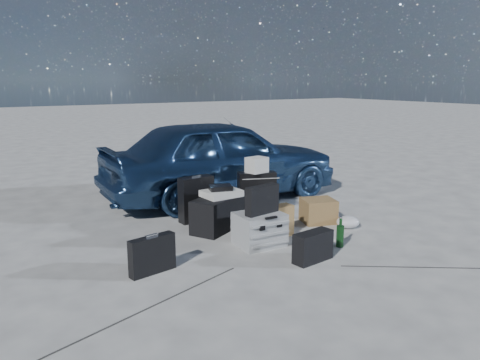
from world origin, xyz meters
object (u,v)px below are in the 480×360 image
object	(u,v)px
cardboard_box	(318,211)
suitcase_right	(257,194)
pelican_case	(259,229)
duffel_bag	(220,212)
green_bottle	(340,232)
briefcase	(152,255)
car	(221,158)
suitcase_left	(196,199)

from	to	relation	value
cardboard_box	suitcase_right	bearing A→B (deg)	127.36
pelican_case	cardboard_box	xyz separation A→B (m)	(1.10, 0.29, -0.03)
duffel_bag	green_bottle	world-z (taller)	duffel_bag
pelican_case	cardboard_box	size ratio (longest dim) A/B	1.24
cardboard_box	briefcase	bearing A→B (deg)	-171.01
car	briefcase	size ratio (longest dim) A/B	7.85
green_bottle	pelican_case	bearing A→B (deg)	143.73
briefcase	suitcase_right	size ratio (longest dim) A/B	0.77
car	suitcase_right	size ratio (longest dim) A/B	6.08
suitcase_left	duffel_bag	size ratio (longest dim) A/B	0.72
briefcase	suitcase_right	bearing A→B (deg)	18.44
car	suitcase_right	distance (m)	1.13
duffel_bag	cardboard_box	size ratio (longest dim) A/B	2.03
car	cardboard_box	size ratio (longest dim) A/B	9.05
suitcase_left	cardboard_box	bearing A→B (deg)	-38.07
pelican_case	suitcase_right	bearing A→B (deg)	59.86
duffel_bag	green_bottle	size ratio (longest dim) A/B	2.49
suitcase_left	green_bottle	world-z (taller)	suitcase_left
pelican_case	duffel_bag	bearing A→B (deg)	98.87
suitcase_left	cardboard_box	xyz separation A→B (m)	(1.27, -0.87, -0.14)
pelican_case	briefcase	bearing A→B (deg)	-173.23
briefcase	green_bottle	world-z (taller)	briefcase
car	suitcase_left	distance (m)	1.27
suitcase_left	suitcase_right	size ratio (longest dim) A/B	0.98
briefcase	green_bottle	bearing A→B (deg)	-22.40
suitcase_right	duffel_bag	world-z (taller)	suitcase_right
suitcase_right	duffel_bag	bearing A→B (deg)	-141.36
pelican_case	suitcase_left	xyz separation A→B (m)	(-0.17, 1.15, 0.11)
suitcase_left	suitcase_right	xyz separation A→B (m)	(0.78, -0.22, 0.01)
cardboard_box	green_bottle	size ratio (longest dim) A/B	1.23
briefcase	green_bottle	size ratio (longest dim) A/B	1.42
car	suitcase_right	xyz separation A→B (m)	(-0.10, -1.08, -0.31)
briefcase	pelican_case	bearing A→B (deg)	-6.24
pelican_case	duffel_bag	distance (m)	0.73
green_bottle	suitcase_left	bearing A→B (deg)	117.60
suitcase_left	duffel_bag	distance (m)	0.44
suitcase_right	briefcase	bearing A→B (deg)	-129.68
car	suitcase_left	size ratio (longest dim) A/B	6.22
duffel_bag	cardboard_box	world-z (taller)	duffel_bag
car	pelican_case	world-z (taller)	car
pelican_case	duffel_bag	size ratio (longest dim) A/B	0.61
duffel_bag	suitcase_right	bearing A→B (deg)	-11.34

